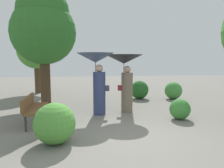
{
  "coord_description": "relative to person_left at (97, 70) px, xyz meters",
  "views": [
    {
      "loc": [
        -1.05,
        -4.73,
        1.86
      ],
      "look_at": [
        0.0,
        2.85,
        0.99
      ],
      "focal_mm": 33.37,
      "sensor_mm": 36.0,
      "label": 1
    }
  ],
  "objects": [
    {
      "name": "bush_path_right",
      "position": [
        -1.11,
        -2.44,
        -1.08
      ],
      "size": [
        0.93,
        0.93,
        0.93
      ],
      "primitive_type": "sphere",
      "color": "#4C9338",
      "rests_on": "ground"
    },
    {
      "name": "bush_path_left",
      "position": [
        2.56,
        -0.98,
        -1.22
      ],
      "size": [
        0.65,
        0.65,
        0.65
      ],
      "primitive_type": "sphere",
      "color": "#387F33",
      "rests_on": "ground"
    },
    {
      "name": "park_bench",
      "position": [
        -1.91,
        -0.86,
        -1.03
      ],
      "size": [
        0.54,
        1.52,
        0.83
      ],
      "rotation": [
        0.0,
        0.0,
        1.6
      ],
      "color": "#38383D",
      "rests_on": "ground"
    },
    {
      "name": "person_left",
      "position": [
        0.0,
        0.0,
        0.0
      ],
      "size": [
        1.27,
        1.27,
        2.11
      ],
      "rotation": [
        0.0,
        0.0,
        1.52
      ],
      "color": "navy",
      "rests_on": "ground"
    },
    {
      "name": "tree_mid_left",
      "position": [
        -3.05,
        5.25,
        1.12
      ],
      "size": [
        2.15,
        2.15,
        3.98
      ],
      "color": "#4C3823",
      "rests_on": "ground"
    },
    {
      "name": "person_right",
      "position": [
        1.02,
        0.23,
        0.01
      ],
      "size": [
        1.34,
        1.34,
        2.07
      ],
      "rotation": [
        0.0,
        0.0,
        1.52
      ],
      "color": "#6B5B4C",
      "rests_on": "ground"
    },
    {
      "name": "tree_near_left",
      "position": [
        -1.99,
        1.65,
        1.67
      ],
      "size": [
        2.55,
        2.55,
        4.79
      ],
      "color": "#42301E",
      "rests_on": "ground"
    },
    {
      "name": "ground_plane",
      "position": [
        0.59,
        -2.35,
        -1.55
      ],
      "size": [
        40.0,
        40.0,
        0.0
      ],
      "primitive_type": "plane",
      "color": "slate"
    },
    {
      "name": "bush_behind_bench",
      "position": [
        3.85,
        2.38,
        -1.13
      ],
      "size": [
        0.83,
        0.83,
        0.83
      ],
      "primitive_type": "sphere",
      "color": "#428C3D",
      "rests_on": "ground"
    },
    {
      "name": "bush_far_side",
      "position": [
        2.24,
        2.67,
        -1.1
      ],
      "size": [
        0.88,
        0.88,
        0.88
      ],
      "primitive_type": "sphere",
      "color": "#235B23",
      "rests_on": "ground"
    }
  ]
}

